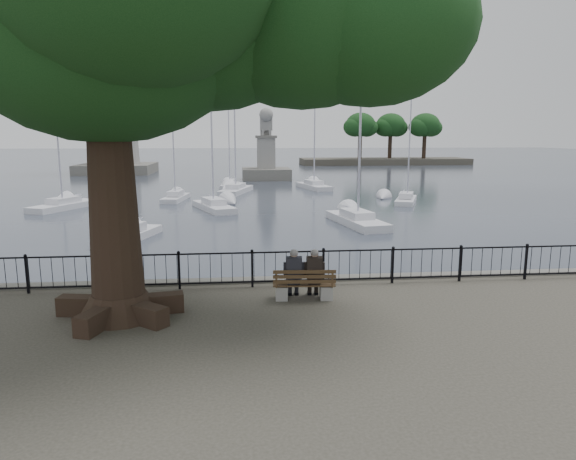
{
  "coord_description": "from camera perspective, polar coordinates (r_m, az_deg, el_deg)",
  "views": [
    {
      "loc": [
        -1.34,
        -11.33,
        4.17
      ],
      "look_at": [
        0.0,
        2.5,
        1.6
      ],
      "focal_mm": 32.0,
      "sensor_mm": 36.0,
      "label": 1
    }
  ],
  "objects": [
    {
      "name": "sailboat_i",
      "position": [
        42.38,
        -12.36,
        3.61
      ],
      "size": [
        1.96,
        4.91,
        8.68
      ],
      "color": "silver",
      "rests_on": "ground"
    },
    {
      "name": "sailboat_c",
      "position": [
        30.37,
        7.63,
        1.25
      ],
      "size": [
        2.71,
        6.27,
        12.73
      ],
      "color": "silver",
      "rests_on": "ground"
    },
    {
      "name": "far_shore",
      "position": [
        94.7,
        11.1,
        9.57
      ],
      "size": [
        30.0,
        8.6,
        9.18
      ],
      "color": "#38352E",
      "rests_on": "ground"
    },
    {
      "name": "sailboat_d",
      "position": [
        40.97,
        12.98,
        3.35
      ],
      "size": [
        3.09,
        4.98,
        8.42
      ],
      "color": "silver",
      "rests_on": "ground"
    },
    {
      "name": "sailboat_a",
      "position": [
        26.93,
        -17.25,
        -0.39
      ],
      "size": [
        2.69,
        5.11,
        10.08
      ],
      "color": "silver",
      "rests_on": "ground"
    },
    {
      "name": "bench",
      "position": [
        13.28,
        1.79,
        -6.51
      ],
      "size": [
        1.62,
        0.59,
        0.84
      ],
      "color": "gray",
      "rests_on": "ground"
    },
    {
      "name": "railing",
      "position": [
        14.36,
        0.0,
        -4.09
      ],
      "size": [
        22.06,
        0.06,
        1.0
      ],
      "color": "black",
      "rests_on": "ground"
    },
    {
      "name": "person_right",
      "position": [
        13.29,
        2.9,
        -5.06
      ],
      "size": [
        0.4,
        0.68,
        1.33
      ],
      "color": "black",
      "rests_on": "ground"
    },
    {
      "name": "sailboat_b",
      "position": [
        36.48,
        -8.25,
        2.75
      ],
      "size": [
        3.41,
        5.81,
        11.64
      ],
      "color": "silver",
      "rests_on": "ground"
    },
    {
      "name": "person_left",
      "position": [
        13.26,
        0.64,
        -5.08
      ],
      "size": [
        0.4,
        0.68,
        1.33
      ],
      "color": "black",
      "rests_on": "ground"
    },
    {
      "name": "tree",
      "position": [
        12.41,
        -15.04,
        23.41
      ],
      "size": [
        13.06,
        9.12,
        10.67
      ],
      "color": "black",
      "rests_on": "ground"
    },
    {
      "name": "sailboat_h",
      "position": [
        52.44,
        -6.47,
        5.1
      ],
      "size": [
        1.97,
        4.82,
        10.03
      ],
      "color": "silver",
      "rests_on": "ground"
    },
    {
      "name": "sailboat_g",
      "position": [
        50.72,
        2.86,
        4.97
      ],
      "size": [
        2.96,
        6.15,
        11.22
      ],
      "color": "silver",
      "rests_on": "ground"
    },
    {
      "name": "lion_monument",
      "position": [
        61.44,
        -2.45,
        7.59
      ],
      "size": [
        5.63,
        5.63,
        8.39
      ],
      "color": "#5A5753",
      "rests_on": "ground"
    },
    {
      "name": "lighthouse",
      "position": [
        75.57,
        -18.98,
        15.59
      ],
      "size": [
        9.78,
        9.78,
        30.01
      ],
      "color": "#5A5753",
      "rests_on": "ground"
    },
    {
      "name": "sailboat_e",
      "position": [
        39.91,
        -23.61,
        2.67
      ],
      "size": [
        3.82,
        5.87,
        12.74
      ],
      "color": "silver",
      "rests_on": "ground"
    },
    {
      "name": "sailboat_f",
      "position": [
        47.05,
        -5.81,
        4.55
      ],
      "size": [
        3.3,
        6.35,
        12.9
      ],
      "color": "silver",
      "rests_on": "ground"
    },
    {
      "name": "harbor",
      "position": [
        15.14,
        -0.18,
        -7.5
      ],
      "size": [
        260.0,
        260.0,
        1.2
      ],
      "color": "#5A5753",
      "rests_on": "ground"
    }
  ]
}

